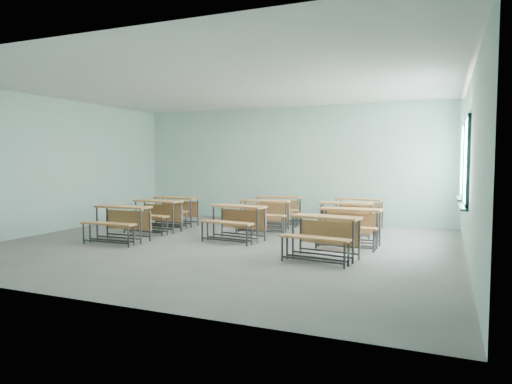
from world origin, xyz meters
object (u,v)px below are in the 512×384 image
desk_unit_r0c2 (323,231)px  desk_unit_r2c1 (264,211)px  desk_unit_r1c0 (155,211)px  desk_unit_r2c2 (346,213)px  desk_unit_r1c1 (236,217)px  desk_unit_r3c1 (278,206)px  desk_unit_r2c0 (174,207)px  desk_unit_r1c2 (349,221)px  desk_unit_r3c2 (358,208)px  desk_unit_r0c0 (120,218)px

desk_unit_r0c2 → desk_unit_r2c1: size_ratio=1.00×
desk_unit_r1c0 → desk_unit_r2c2: 4.48m
desk_unit_r0c2 → desk_unit_r2c2: (-0.16, 2.68, 0.00)m
desk_unit_r1c1 → desk_unit_r3c1: bearing=97.5°
desk_unit_r2c0 → desk_unit_r1c2: bearing=-10.7°
desk_unit_r0c2 → desk_unit_r2c2: 2.68m
desk_unit_r3c2 → desk_unit_r2c0: bearing=-155.2°
desk_unit_r1c2 → desk_unit_r3c1: size_ratio=0.93×
desk_unit_r2c1 → desk_unit_r2c2: same height
desk_unit_r3c2 → desk_unit_r0c2: bearing=-81.5°
desk_unit_r0c2 → desk_unit_r1c1: size_ratio=1.00×
desk_unit_r1c1 → desk_unit_r1c0: bearing=179.2°
desk_unit_r1c2 → desk_unit_r3c2: 2.53m
desk_unit_r1c0 → desk_unit_r2c1: (2.38, 1.04, 0.00)m
desk_unit_r0c0 → desk_unit_r0c2: same height
desk_unit_r1c0 → desk_unit_r1c1: size_ratio=0.96×
desk_unit_r1c2 → desk_unit_r2c1: same height
desk_unit_r1c1 → desk_unit_r0c2: bearing=-19.6°
desk_unit_r0c0 → desk_unit_r1c1: same height
desk_unit_r1c2 → desk_unit_r2c1: (-2.27, 1.10, 0.00)m
desk_unit_r0c0 → desk_unit_r1c0: size_ratio=0.98×
desk_unit_r2c0 → desk_unit_r3c1: size_ratio=0.94×
desk_unit_r0c0 → desk_unit_r2c0: (-0.23, 2.42, 0.00)m
desk_unit_r1c0 → desk_unit_r2c2: (4.31, 1.23, 0.00)m
desk_unit_r3c1 → desk_unit_r3c2: (2.07, 0.20, 0.00)m
desk_unit_r0c0 → desk_unit_r1c0: (-0.11, 1.41, 0.00)m
desk_unit_r1c2 → desk_unit_r2c2: (-0.34, 1.29, 0.00)m
desk_unit_r3c1 → desk_unit_r3c2: 2.08m
desk_unit_r0c0 → desk_unit_r1c0: bearing=92.6°
desk_unit_r2c1 → desk_unit_r3c2: same height
desk_unit_r0c0 → desk_unit_r1c2: size_ratio=1.01×
desk_unit_r2c0 → desk_unit_r3c1: same height
desk_unit_r0c0 → desk_unit_r3c1: size_ratio=0.94×
desk_unit_r1c1 → desk_unit_r2c2: size_ratio=1.01×
desk_unit_r1c2 → desk_unit_r0c2: bearing=-96.6°
desk_unit_r1c1 → desk_unit_r1c2: size_ratio=1.07×
desk_unit_r0c2 → desk_unit_r3c1: same height
desk_unit_r1c1 → desk_unit_r3c2: (2.07, 2.80, 0.00)m
desk_unit_r0c0 → desk_unit_r2c0: size_ratio=1.00×
desk_unit_r3c2 → desk_unit_r2c2: bearing=-85.6°
desk_unit_r1c1 → desk_unit_r2c1: (0.09, 1.38, 0.00)m
desk_unit_r0c2 → desk_unit_r2c0: size_ratio=1.06×
desk_unit_r0c0 → desk_unit_r1c2: 4.74m
desk_unit_r1c1 → desk_unit_r3c1: size_ratio=1.00×
desk_unit_r3c1 → desk_unit_r3c2: bearing=-2.3°
desk_unit_r0c2 → desk_unit_r2c0: 5.21m
desk_unit_r1c0 → desk_unit_r3c1: same height
desk_unit_r0c0 → desk_unit_r3c1: same height
desk_unit_r2c1 → desk_unit_r3c1: 1.22m
desk_unit_r3c1 → desk_unit_r0c0: bearing=-128.5°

